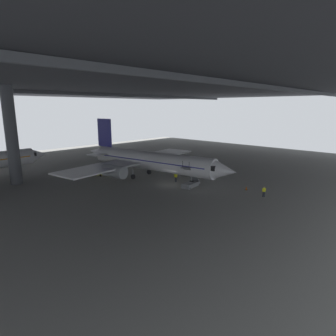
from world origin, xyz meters
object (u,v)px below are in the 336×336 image
(baggage_tug, at_px, (98,173))
(crew_worker_near_nose, at_px, (264,191))
(boarding_stairs, at_px, (191,182))
(traffic_cone_orange, at_px, (246,188))
(crew_worker_by_stairs, at_px, (176,177))
(airplane_main, at_px, (149,161))

(baggage_tug, bearing_deg, crew_worker_near_nose, -72.60)
(boarding_stairs, height_order, traffic_cone_orange, boarding_stairs)
(crew_worker_by_stairs, bearing_deg, boarding_stairs, -98.62)
(airplane_main, distance_m, crew_worker_near_nose, 20.81)
(airplane_main, bearing_deg, baggage_tug, 122.33)
(airplane_main, relative_size, crew_worker_by_stairs, 19.83)
(boarding_stairs, bearing_deg, airplane_main, 94.52)
(crew_worker_by_stairs, bearing_deg, traffic_cone_orange, -71.01)
(traffic_cone_orange, distance_m, baggage_tug, 27.29)
(airplane_main, distance_m, boarding_stairs, 9.58)
(baggage_tug, bearing_deg, airplane_main, -57.67)
(baggage_tug, bearing_deg, boarding_stairs, -71.06)
(airplane_main, relative_size, crew_worker_near_nose, 21.00)
(crew_worker_near_nose, distance_m, baggage_tug, 30.11)
(boarding_stairs, bearing_deg, baggage_tug, 108.94)
(boarding_stairs, distance_m, traffic_cone_orange, 8.82)
(airplane_main, distance_m, baggage_tug, 10.30)
(crew_worker_near_nose, bearing_deg, crew_worker_by_stairs, 99.14)
(crew_worker_near_nose, relative_size, crew_worker_by_stairs, 0.94)
(crew_worker_near_nose, relative_size, baggage_tug, 0.63)
(boarding_stairs, distance_m, baggage_tug, 18.60)
(crew_worker_by_stairs, relative_size, baggage_tug, 0.67)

